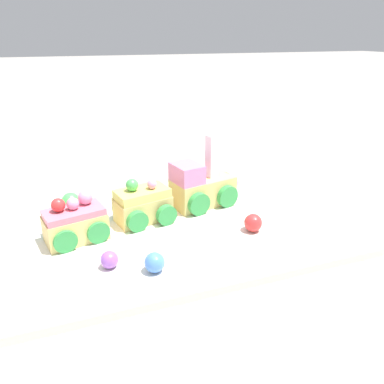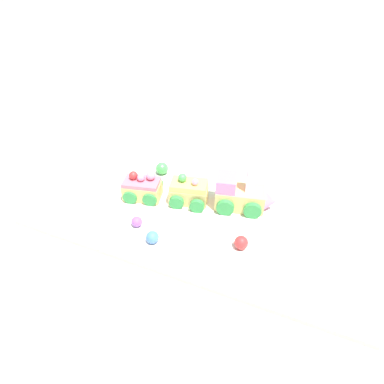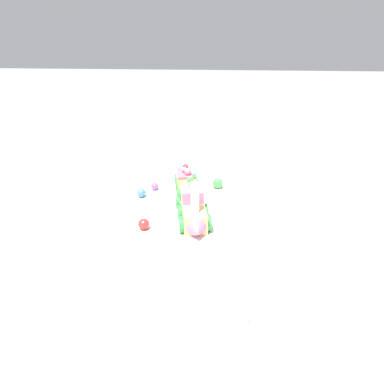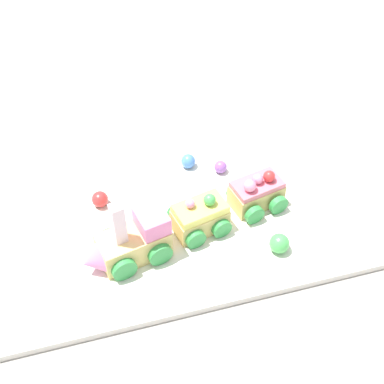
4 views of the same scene
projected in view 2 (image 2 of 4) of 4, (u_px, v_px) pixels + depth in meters
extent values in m
plane|color=gray|center=(197.00, 216.00, 0.64)|extent=(10.00, 10.00, 0.00)
cube|color=white|center=(197.00, 214.00, 0.63)|extent=(0.67, 0.33, 0.01)
cube|color=#E5C675|center=(240.00, 198.00, 0.63)|extent=(0.11, 0.07, 0.05)
cube|color=pink|center=(226.00, 182.00, 0.61)|extent=(0.05, 0.06, 0.03)
cone|color=pink|center=(270.00, 201.00, 0.62)|extent=(0.04, 0.05, 0.05)
cube|color=white|center=(250.00, 187.00, 0.61)|extent=(0.02, 0.02, 0.02)
cube|color=white|center=(251.00, 180.00, 0.60)|extent=(0.02, 0.02, 0.02)
cube|color=white|center=(252.00, 173.00, 0.58)|extent=(0.02, 0.02, 0.02)
cube|color=white|center=(253.00, 166.00, 0.57)|extent=(0.02, 0.02, 0.02)
cylinder|color=green|center=(252.00, 211.00, 0.60)|extent=(0.04, 0.02, 0.04)
cylinder|color=green|center=(253.00, 192.00, 0.65)|extent=(0.04, 0.02, 0.04)
cylinder|color=green|center=(225.00, 208.00, 0.61)|extent=(0.04, 0.02, 0.04)
cylinder|color=green|center=(227.00, 189.00, 0.66)|extent=(0.04, 0.02, 0.04)
cube|color=#E5C675|center=(189.00, 194.00, 0.64)|extent=(0.09, 0.06, 0.04)
cube|color=#EFE066|center=(189.00, 185.00, 0.63)|extent=(0.08, 0.06, 0.01)
sphere|color=#4CBC56|center=(182.00, 178.00, 0.62)|extent=(0.02, 0.02, 0.02)
sphere|color=pink|center=(195.00, 182.00, 0.61)|extent=(0.02, 0.02, 0.01)
cylinder|color=green|center=(197.00, 205.00, 0.62)|extent=(0.03, 0.02, 0.03)
cylinder|color=green|center=(201.00, 188.00, 0.67)|extent=(0.03, 0.02, 0.03)
cylinder|color=green|center=(176.00, 202.00, 0.63)|extent=(0.03, 0.02, 0.03)
cylinder|color=green|center=(182.00, 186.00, 0.67)|extent=(0.03, 0.02, 0.03)
cube|color=#E5C675|center=(144.00, 189.00, 0.66)|extent=(0.09, 0.06, 0.04)
cube|color=#E57084|center=(143.00, 181.00, 0.64)|extent=(0.08, 0.06, 0.01)
sphere|color=red|center=(133.00, 175.00, 0.64)|extent=(0.02, 0.02, 0.02)
sphere|color=pink|center=(142.00, 177.00, 0.63)|extent=(0.02, 0.02, 0.02)
sphere|color=pink|center=(151.00, 176.00, 0.63)|extent=(0.02, 0.02, 0.02)
cylinder|color=green|center=(150.00, 199.00, 0.64)|extent=(0.03, 0.02, 0.03)
cylinder|color=green|center=(157.00, 184.00, 0.68)|extent=(0.03, 0.02, 0.03)
cylinder|color=green|center=(130.00, 197.00, 0.64)|extent=(0.03, 0.02, 0.03)
cylinder|color=green|center=(138.00, 182.00, 0.68)|extent=(0.03, 0.02, 0.03)
sphere|color=red|center=(241.00, 243.00, 0.54)|extent=(0.03, 0.03, 0.03)
sphere|color=#4C84E0|center=(152.00, 237.00, 0.56)|extent=(0.02, 0.02, 0.02)
sphere|color=#4CBC56|center=(162.00, 168.00, 0.73)|extent=(0.03, 0.03, 0.03)
sphere|color=#9956C6|center=(137.00, 222.00, 0.59)|extent=(0.02, 0.02, 0.02)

